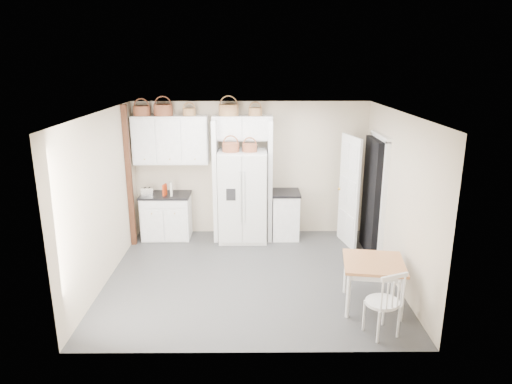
{
  "coord_description": "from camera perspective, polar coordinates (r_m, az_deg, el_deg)",
  "views": [
    {
      "loc": [
        0.04,
        -6.66,
        3.32
      ],
      "look_at": [
        0.09,
        0.4,
        1.29
      ],
      "focal_mm": 32.0,
      "sensor_mm": 36.0,
      "label": 1
    }
  ],
  "objects": [
    {
      "name": "windsor_chair",
      "position": [
        6.02,
        15.52,
        -13.14
      ],
      "size": [
        0.55,
        0.53,
        0.88
      ],
      "primitive_type": "cube",
      "rotation": [
        0.0,
        0.0,
        0.39
      ],
      "color": "silver",
      "rests_on": "floor"
    },
    {
      "name": "toaster",
      "position": [
        8.83,
        -13.42,
        0.05
      ],
      "size": [
        0.23,
        0.14,
        0.16
      ],
      "primitive_type": "cube",
      "rotation": [
        0.0,
        0.0,
        0.04
      ],
      "color": "silver",
      "rests_on": "counter_left"
    },
    {
      "name": "basket_fridge_a",
      "position": [
        8.31,
        -3.18,
        5.6
      ],
      "size": [
        0.3,
        0.3,
        0.16
      ],
      "primitive_type": "cylinder",
      "color": "brown",
      "rests_on": "refrigerator"
    },
    {
      "name": "upper_cabinet",
      "position": [
        8.75,
        -10.62,
        6.43
      ],
      "size": [
        1.4,
        0.34,
        0.9
      ],
      "primitive_type": "cube",
      "color": "silver",
      "rests_on": "wall_back"
    },
    {
      "name": "floor",
      "position": [
        7.44,
        -0.69,
        -10.44
      ],
      "size": [
        4.5,
        4.5,
        0.0
      ],
      "primitive_type": "plane",
      "color": "#3D3D3D",
      "rests_on": "ground"
    },
    {
      "name": "base_cab_right",
      "position": [
        8.87,
        3.68,
        -2.94
      ],
      "size": [
        0.5,
        0.6,
        0.88
      ],
      "primitive_type": "cube",
      "color": "silver",
      "rests_on": "floor"
    },
    {
      "name": "basket_upper_c",
      "position": [
        8.62,
        -8.34,
        9.88
      ],
      "size": [
        0.24,
        0.24,
        0.14
      ],
      "primitive_type": "cylinder",
      "color": "brown",
      "rests_on": "upper_cabinet"
    },
    {
      "name": "fridge_panel_left",
      "position": [
        8.67,
        -5.04,
        1.49
      ],
      "size": [
        0.08,
        0.6,
        2.3
      ],
      "primitive_type": "cube",
      "color": "silver",
      "rests_on": "floor"
    },
    {
      "name": "cookbook_red",
      "position": [
        8.76,
        -11.34,
        0.26
      ],
      "size": [
        0.07,
        0.15,
        0.22
      ],
      "primitive_type": "cube",
      "rotation": [
        0.0,
        0.0,
        -0.26
      ],
      "color": "#A92D0E",
      "rests_on": "counter_left"
    },
    {
      "name": "base_cab_left",
      "position": [
        9.01,
        -11.1,
        -3.06
      ],
      "size": [
        0.9,
        0.57,
        0.84
      ],
      "primitive_type": "cube",
      "color": "silver",
      "rests_on": "floor"
    },
    {
      "name": "dining_table",
      "position": [
        6.67,
        14.33,
        -11.07
      ],
      "size": [
        0.92,
        0.92,
        0.68
      ],
      "primitive_type": "cube",
      "rotation": [
        0.0,
        0.0,
        -0.15
      ],
      "color": "#AB652E",
      "rests_on": "floor"
    },
    {
      "name": "wall_back",
      "position": [
        8.89,
        -0.66,
        2.92
      ],
      "size": [
        4.5,
        0.0,
        4.5
      ],
      "primitive_type": "plane",
      "rotation": [
        1.57,
        0.0,
        0.0
      ],
      "color": "#BDA996",
      "rests_on": "floor"
    },
    {
      "name": "basket_fridge_b",
      "position": [
        8.3,
        -0.79,
        5.54
      ],
      "size": [
        0.27,
        0.27,
        0.14
      ],
      "primitive_type": "cylinder",
      "color": "brown",
      "rests_on": "refrigerator"
    },
    {
      "name": "refrigerator",
      "position": [
        8.62,
        -1.66,
        -0.48
      ],
      "size": [
        0.9,
        0.72,
        1.74
      ],
      "primitive_type": "cube",
      "color": "silver",
      "rests_on": "floor"
    },
    {
      "name": "counter_left",
      "position": [
        8.88,
        -11.25,
        -0.38
      ],
      "size": [
        0.94,
        0.61,
        0.04
      ],
      "primitive_type": "cube",
      "color": "black",
      "rests_on": "base_cab_left"
    },
    {
      "name": "wall_right",
      "position": [
        7.3,
        17.22,
        -0.75
      ],
      "size": [
        0.0,
        4.0,
        4.0
      ],
      "primitive_type": "plane",
      "rotation": [
        1.57,
        0.0,
        -1.57
      ],
      "color": "#BDA996",
      "rests_on": "floor"
    },
    {
      "name": "door_slab",
      "position": [
        8.5,
        11.54,
        0.06
      ],
      "size": [
        0.21,
        0.79,
        2.05
      ],
      "primitive_type": "cube",
      "rotation": [
        0.0,
        0.0,
        -1.36
      ],
      "color": "white",
      "rests_on": "floor"
    },
    {
      "name": "fridge_panel_right",
      "position": [
        8.65,
        1.72,
        1.5
      ],
      "size": [
        0.08,
        0.6,
        2.3
      ],
      "primitive_type": "cube",
      "color": "silver",
      "rests_on": "floor"
    },
    {
      "name": "basket_bridge_a",
      "position": [
        8.55,
        -3.43,
        10.19
      ],
      "size": [
        0.36,
        0.36,
        0.2
      ],
      "primitive_type": "cylinder",
      "color": "brown",
      "rests_on": "bridge_cabinet"
    },
    {
      "name": "doorway_void",
      "position": [
        8.28,
        14.45,
        -0.58
      ],
      "size": [
        0.18,
        0.85,
        2.05
      ],
      "primitive_type": "cube",
      "color": "black",
      "rests_on": "floor"
    },
    {
      "name": "bridge_cabinet",
      "position": [
        8.58,
        -1.7,
        8.03
      ],
      "size": [
        1.12,
        0.34,
        0.45
      ],
      "primitive_type": "cube",
      "color": "silver",
      "rests_on": "wall_back"
    },
    {
      "name": "cookbook_cream",
      "position": [
        8.74,
        -10.54,
        0.38
      ],
      "size": [
        0.06,
        0.17,
        0.25
      ],
      "primitive_type": "cube",
      "rotation": [
        0.0,
        0.0,
        0.13
      ],
      "color": "beige",
      "rests_on": "counter_left"
    },
    {
      "name": "counter_right",
      "position": [
        8.73,
        3.74,
        -0.09
      ],
      "size": [
        0.54,
        0.64,
        0.04
      ],
      "primitive_type": "cube",
      "color": "black",
      "rests_on": "base_cab_right"
    },
    {
      "name": "basket_bridge_b",
      "position": [
        8.54,
        -0.08,
        10.01
      ],
      "size": [
        0.25,
        0.25,
        0.14
      ],
      "primitive_type": "cylinder",
      "color": "brown",
      "rests_on": "bridge_cabinet"
    },
    {
      "name": "wall_left",
      "position": [
        7.33,
        -18.61,
        -0.82
      ],
      "size": [
        0.0,
        4.0,
        4.0
      ],
      "primitive_type": "plane",
      "rotation": [
        1.57,
        0.0,
        1.57
      ],
      "color": "#BDA996",
      "rests_on": "floor"
    },
    {
      "name": "basket_upper_b",
      "position": [
        8.69,
        -11.53,
        10.0
      ],
      "size": [
        0.35,
        0.35,
        0.2
      ],
      "primitive_type": "cylinder",
      "color": "brown",
      "rests_on": "upper_cabinet"
    },
    {
      "name": "trim_post",
      "position": [
        8.56,
        -15.58,
        1.8
      ],
      "size": [
        0.09,
        0.09,
        2.6
      ],
      "primitive_type": "cube",
      "color": "black",
      "rests_on": "floor"
    },
    {
      "name": "ceiling",
      "position": [
        6.7,
        -0.76,
        9.88
      ],
      "size": [
        4.5,
        4.5,
        0.0
      ],
      "primitive_type": "plane",
      "color": "white",
      "rests_on": "wall_back"
    },
    {
      "name": "basket_upper_a",
      "position": [
        8.78,
        -14.09,
        9.81
      ],
      "size": [
        0.31,
        0.31,
        0.18
      ],
      "primitive_type": "cylinder",
      "color": "brown",
      "rests_on": "upper_cabinet"
    }
  ]
}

